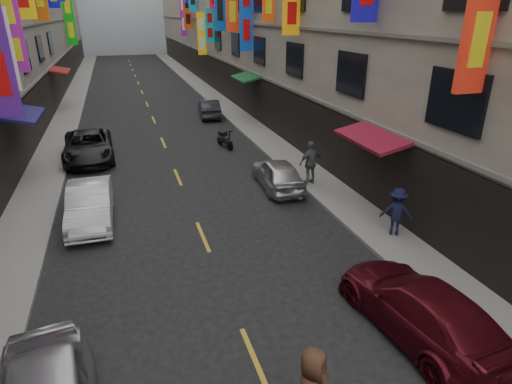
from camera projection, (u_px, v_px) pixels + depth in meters
sidewalk_left at (70, 108)px, 34.07m from camera, size 2.00×90.00×0.12m
sidewalk_right at (217, 99)px, 37.44m from camera, size 2.00×90.00×0.12m
street_awnings at (141, 107)px, 20.22m from camera, size 13.99×35.20×0.41m
lane_markings at (150, 111)px, 33.14m from camera, size 0.12×80.20×0.01m
scooter_far_right at (225, 140)px, 24.24m from camera, size 0.66×1.78×1.14m
car_left_mid at (90, 204)px, 15.52m from camera, size 1.51×4.26×1.40m
car_left_far at (88, 146)px, 22.12m from camera, size 2.59×5.28×1.44m
car_right_near at (421, 309)px, 10.05m from camera, size 2.38×4.96×1.39m
car_right_mid at (278, 173)px, 18.57m from camera, size 1.74×3.93×1.31m
car_right_far at (209, 108)px, 31.13m from camera, size 1.80×4.03×1.28m
pedestrian_rnear at (397, 212)px, 14.34m from camera, size 1.21×1.07×1.67m
pedestrian_rfar at (311, 163)px, 18.59m from camera, size 1.21×0.80×1.92m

